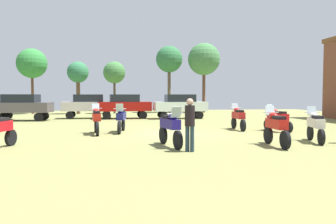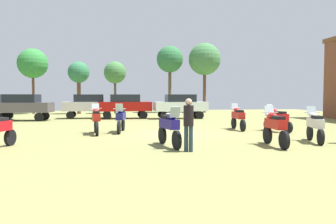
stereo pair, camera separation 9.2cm
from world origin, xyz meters
The scene contains 18 objects.
ground_plane centered at (0.00, 0.00, 0.01)m, with size 44.00×52.00×0.02m.
motorcycle_1 centered at (-0.61, -4.07, 0.76)m, with size 0.72×2.18×1.51m.
motorcycle_2 centered at (5.40, -3.87, 0.73)m, with size 0.82×2.03×1.45m.
motorcycle_3 centered at (3.31, -4.59, 0.75)m, with size 0.62×2.13×1.50m.
motorcycle_5 centered at (-2.37, 0.90, 0.76)m, with size 0.66×2.31×1.50m.
motorcycle_6 centered at (5.78, 0.00, 0.73)m, with size 0.74×2.14×1.44m.
motorcycle_9 centered at (-3.59, 0.29, 0.75)m, with size 0.62×2.12×1.50m.
motorcycle_10 centered at (4.06, 1.16, 0.74)m, with size 0.62×2.13×1.47m.
car_1 centered at (2.52, 10.19, 1.19)m, with size 4.34×1.91×2.00m.
car_2 centered at (-9.76, 9.79, 1.19)m, with size 4.43×2.15×2.00m.
car_3 centered at (-4.98, 11.66, 1.19)m, with size 4.36×1.95×2.00m.
car_5 centered at (-2.03, 10.88, 1.19)m, with size 4.41×2.08×2.00m.
person_2 centered at (-0.14, -5.25, 1.08)m, with size 0.47×0.47×1.80m.
tree_1 centered at (-6.67, 18.61, 4.23)m, with size 2.21×2.21×5.44m.
tree_2 centered at (3.17, 20.06, 5.95)m, with size 2.99×2.99×7.51m.
tree_4 centered at (-11.36, 19.26, 5.23)m, with size 3.06×3.06×6.77m.
tree_5 centered at (-2.94, 18.89, 4.35)m, with size 2.35×2.35×5.54m.
tree_6 centered at (7.02, 19.32, 5.98)m, with size 3.60×3.60×7.80m.
Camera 1 is at (-2.50, -15.71, 1.91)m, focal length 34.11 mm.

